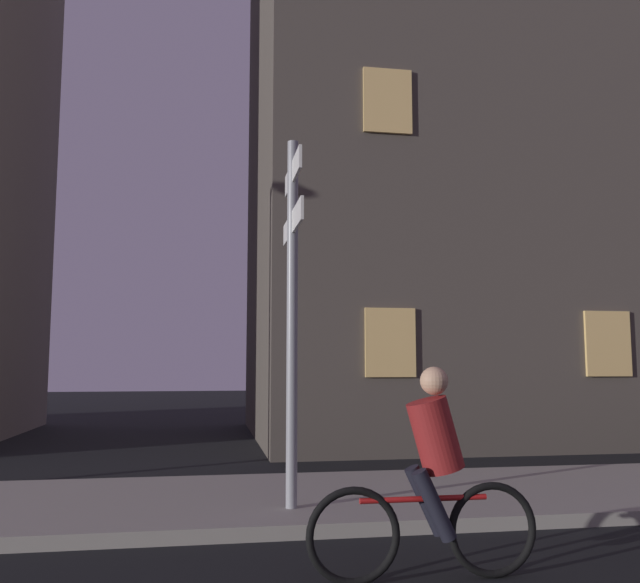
# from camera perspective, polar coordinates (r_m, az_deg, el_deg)

# --- Properties ---
(sidewalk_kerb) EXTENTS (40.00, 2.95, 0.14)m
(sidewalk_kerb) POSITION_cam_1_polar(r_m,az_deg,el_deg) (8.12, 2.97, -17.30)
(sidewalk_kerb) COLOR gray
(sidewalk_kerb) RESTS_ON ground_plane
(signpost) EXTENTS (0.12, 1.50, 3.93)m
(signpost) POSITION_cam_1_polar(r_m,az_deg,el_deg) (7.15, -2.39, 0.27)
(signpost) COLOR gray
(signpost) RESTS_ON sidewalk_kerb
(cyclist) EXTENTS (1.82, 0.32, 1.61)m
(cyclist) POSITION_cam_1_polar(r_m,az_deg,el_deg) (5.33, 9.41, -15.69)
(cyclist) COLOR black
(cyclist) RESTS_ON ground_plane
(building_right_block) EXTENTS (12.44, 7.24, 20.46)m
(building_right_block) POSITION_cam_1_polar(r_m,az_deg,el_deg) (18.61, 15.77, 21.55)
(building_right_block) COLOR #4C443D
(building_right_block) RESTS_ON ground_plane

